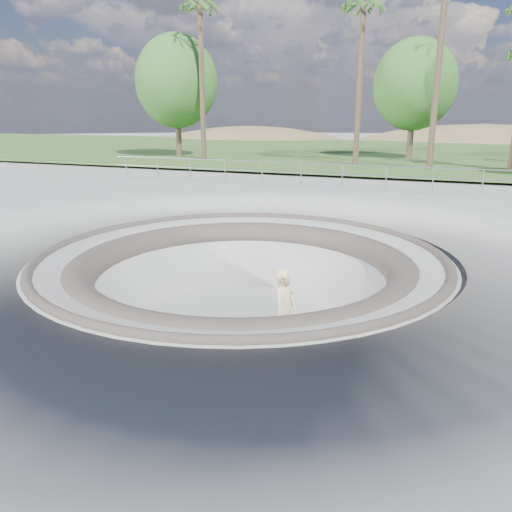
# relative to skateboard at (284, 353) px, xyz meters

# --- Properties ---
(ground) EXTENTS (180.00, 180.00, 0.00)m
(ground) POSITION_rel_skateboard_xyz_m (-1.59, 1.33, 1.83)
(ground) COLOR gray
(ground) RESTS_ON ground
(skate_bowl) EXTENTS (14.00, 14.00, 4.10)m
(skate_bowl) POSITION_rel_skateboard_xyz_m (-1.59, 1.33, 0.00)
(skate_bowl) COLOR gray
(skate_bowl) RESTS_ON ground
(grass_strip) EXTENTS (180.00, 36.00, 0.12)m
(grass_strip) POSITION_rel_skateboard_xyz_m (-1.59, 35.33, 2.05)
(grass_strip) COLOR #315723
(grass_strip) RESTS_ON ground
(distant_hills) EXTENTS (103.20, 45.00, 28.60)m
(distant_hills) POSITION_rel_skateboard_xyz_m (2.18, 58.50, -5.19)
(distant_hills) COLOR brown
(distant_hills) RESTS_ON ground
(safety_railing) EXTENTS (25.00, 0.06, 1.03)m
(safety_railing) POSITION_rel_skateboard_xyz_m (-1.59, 13.33, 2.52)
(safety_railing) COLOR gray
(safety_railing) RESTS_ON ground
(skateboard) EXTENTS (0.87, 0.30, 0.09)m
(skateboard) POSITION_rel_skateboard_xyz_m (0.00, 0.00, 0.00)
(skateboard) COLOR olive
(skateboard) RESTS_ON ground
(skater) EXTENTS (0.57, 0.79, 2.00)m
(skater) POSITION_rel_skateboard_xyz_m (-0.00, 0.00, 1.02)
(skater) COLOR beige
(skater) RESTS_ON skateboard
(palm_a) EXTENTS (2.60, 2.60, 11.62)m
(palm_a) POSITION_rel_skateboard_xyz_m (-13.68, 22.84, 12.13)
(palm_a) COLOR brown
(palm_a) RESTS_ON ground
(palm_b) EXTENTS (2.60, 2.60, 10.92)m
(palm_b) POSITION_rel_skateboard_xyz_m (-2.74, 22.75, 11.49)
(palm_b) COLOR brown
(palm_b) RESTS_ON ground
(bushy_tree_left) EXTENTS (6.21, 5.65, 8.96)m
(bushy_tree_left) POSITION_rel_skateboard_xyz_m (-16.62, 24.41, 7.56)
(bushy_tree_left) COLOR brown
(bushy_tree_left) RESTS_ON ground
(bushy_tree_mid) EXTENTS (5.84, 5.31, 8.43)m
(bushy_tree_mid) POSITION_rel_skateboard_xyz_m (0.03, 28.94, 7.23)
(bushy_tree_mid) COLOR brown
(bushy_tree_mid) RESTS_ON ground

